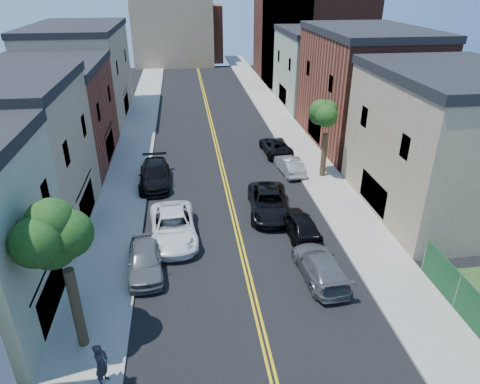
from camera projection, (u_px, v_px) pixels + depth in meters
name	position (u px, v px, depth m)	size (l,w,h in m)	color
sidewalk_left	(135.00, 143.00, 42.01)	(3.20, 100.00, 0.15)	gray
sidewalk_right	(292.00, 136.00, 43.88)	(3.20, 100.00, 0.15)	gray
curb_left	(153.00, 142.00, 42.21)	(0.30, 100.00, 0.15)	gray
curb_right	(276.00, 137.00, 43.68)	(0.30, 100.00, 0.15)	gray
bldg_left_tan_near	(3.00, 163.00, 26.01)	(9.00, 10.00, 9.00)	#998466
bldg_left_brick	(51.00, 118.00, 35.98)	(9.00, 12.00, 8.00)	brown
bldg_left_tan_far	(82.00, 75.00, 48.06)	(9.00, 16.00, 9.50)	#998466
bldg_right_tan	(444.00, 147.00, 28.45)	(9.00, 12.00, 9.00)	#998466
bldg_right_brick	(363.00, 90.00, 40.63)	(9.00, 14.00, 10.00)	brown
bldg_right_palegrn	(319.00, 70.00, 53.38)	(9.00, 12.00, 8.50)	gray
church	(306.00, 31.00, 65.68)	(16.20, 14.20, 22.60)	#4C2319
backdrop_left	(173.00, 31.00, 77.06)	(14.00, 8.00, 12.00)	#998466
backdrop_center	(195.00, 34.00, 81.52)	(10.00, 8.00, 10.00)	brown
tree_left_mid	(57.00, 216.00, 16.06)	(5.20, 5.20, 9.29)	#392E1C
tree_right_far	(329.00, 107.00, 32.49)	(4.40, 4.40, 8.03)	#392E1C
white_pickup	(173.00, 227.00, 26.45)	(2.74, 5.94, 1.65)	white
grey_car_left	(145.00, 260.00, 23.42)	(1.86, 4.61, 1.57)	#575B5F
black_car_left	(154.00, 175.00, 33.42)	(2.30, 5.66, 1.64)	black
grey_car_right	(320.00, 266.00, 23.01)	(2.01, 4.95, 1.44)	#57595E
black_car_right	(299.00, 224.00, 26.92)	(1.78, 4.42, 1.51)	black
silver_car_right	(290.00, 165.00, 35.49)	(1.45, 4.16, 1.37)	#A2A3AA
dark_car_right_far	(276.00, 146.00, 39.48)	(2.26, 4.90, 1.36)	black
black_suv_lane	(269.00, 202.00, 29.34)	(2.65, 5.76, 1.60)	black
pedestrian_left	(101.00, 364.00, 16.66)	(0.72, 0.47, 1.97)	#24242B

